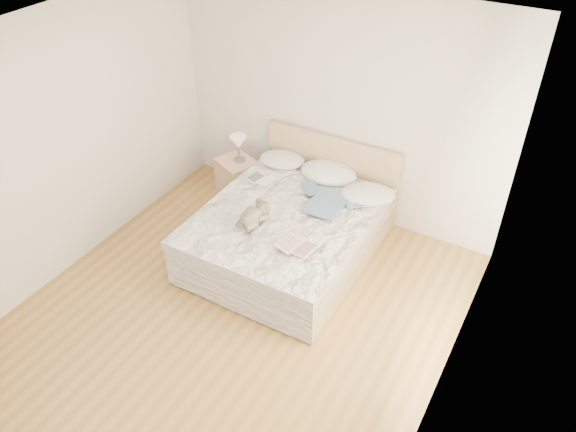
# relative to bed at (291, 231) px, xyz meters

# --- Properties ---
(floor) EXTENTS (4.00, 4.50, 0.00)m
(floor) POSITION_rel_bed_xyz_m (0.00, -1.19, -0.31)
(floor) COLOR brown
(floor) RESTS_ON ground
(ceiling) EXTENTS (4.00, 4.50, 0.00)m
(ceiling) POSITION_rel_bed_xyz_m (0.00, -1.19, 2.39)
(ceiling) COLOR white
(ceiling) RESTS_ON ground
(wall_back) EXTENTS (4.00, 0.02, 2.70)m
(wall_back) POSITION_rel_bed_xyz_m (0.00, 1.06, 1.04)
(wall_back) COLOR beige
(wall_back) RESTS_ON ground
(wall_left) EXTENTS (0.02, 4.50, 2.70)m
(wall_left) POSITION_rel_bed_xyz_m (-2.00, -1.19, 1.04)
(wall_left) COLOR beige
(wall_left) RESTS_ON ground
(wall_right) EXTENTS (0.02, 4.50, 2.70)m
(wall_right) POSITION_rel_bed_xyz_m (2.00, -1.19, 1.04)
(wall_right) COLOR beige
(wall_right) RESTS_ON ground
(window) EXTENTS (0.02, 1.30, 1.10)m
(window) POSITION_rel_bed_xyz_m (1.99, -0.89, 1.14)
(window) COLOR white
(window) RESTS_ON wall_right
(bed) EXTENTS (1.72, 2.14, 1.00)m
(bed) POSITION_rel_bed_xyz_m (0.00, 0.00, 0.00)
(bed) COLOR tan
(bed) RESTS_ON floor
(nightstand) EXTENTS (0.57, 0.54, 0.56)m
(nightstand) POSITION_rel_bed_xyz_m (-1.11, 0.60, -0.03)
(nightstand) COLOR tan
(nightstand) RESTS_ON floor
(table_lamp) EXTENTS (0.24, 0.24, 0.33)m
(table_lamp) POSITION_rel_bed_xyz_m (-1.08, 0.63, 0.49)
(table_lamp) COLOR #47423D
(table_lamp) RESTS_ON nightstand
(pillow_left) EXTENTS (0.63, 0.50, 0.17)m
(pillow_left) POSITION_rel_bed_xyz_m (-0.56, 0.79, 0.33)
(pillow_left) COLOR silver
(pillow_left) RESTS_ON bed
(pillow_middle) EXTENTS (0.70, 0.50, 0.20)m
(pillow_middle) POSITION_rel_bed_xyz_m (0.06, 0.80, 0.33)
(pillow_middle) COLOR white
(pillow_middle) RESTS_ON bed
(pillow_right) EXTENTS (0.72, 0.63, 0.18)m
(pillow_right) POSITION_rel_bed_xyz_m (0.62, 0.62, 0.33)
(pillow_right) COLOR silver
(pillow_right) RESTS_ON bed
(blouse) EXTENTS (0.57, 0.61, 0.02)m
(blouse) POSITION_rel_bed_xyz_m (0.31, 0.26, 0.32)
(blouse) COLOR #375572
(blouse) RESTS_ON bed
(photo_book) EXTENTS (0.34, 0.26, 0.02)m
(photo_book) POSITION_rel_bed_xyz_m (-0.56, 0.30, 0.32)
(photo_book) COLOR white
(photo_book) RESTS_ON bed
(childrens_book) EXTENTS (0.41, 0.31, 0.02)m
(childrens_book) POSITION_rel_bed_xyz_m (0.38, -0.55, 0.32)
(childrens_book) COLOR beige
(childrens_book) RESTS_ON bed
(teddy_bear) EXTENTS (0.28, 0.38, 0.20)m
(teddy_bear) POSITION_rel_bed_xyz_m (-0.20, -0.46, 0.34)
(teddy_bear) COLOR brown
(teddy_bear) RESTS_ON bed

